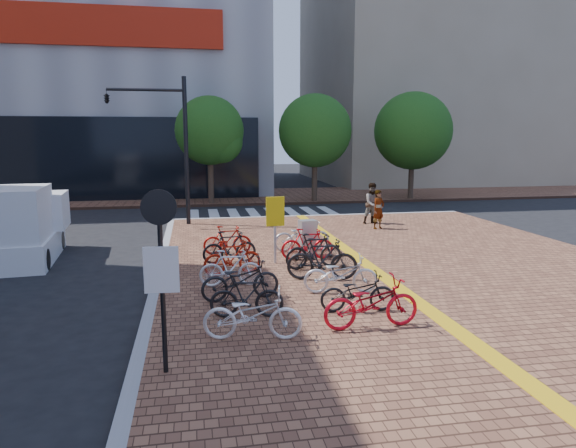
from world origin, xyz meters
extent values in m
plane|color=black|center=(0.00, 0.00, 0.00)|extent=(120.00, 120.00, 0.00)
cube|color=gold|center=(2.00, -5.00, 0.16)|extent=(0.40, 34.00, 0.01)
cube|color=gray|center=(-4.00, -5.00, 0.08)|extent=(0.25, 34.00, 0.15)
cube|color=gray|center=(3.00, 12.00, 0.08)|extent=(14.00, 0.25, 0.15)
cube|color=brown|center=(0.00, 21.00, 0.07)|extent=(70.00, 8.00, 0.15)
cube|color=gray|center=(18.00, 32.00, 9.00)|extent=(20.00, 18.00, 18.00)
cube|color=silver|center=(-3.00, 14.00, 0.01)|extent=(0.50, 4.00, 0.01)
cube|color=silver|center=(-2.00, 14.00, 0.01)|extent=(0.50, 4.00, 0.01)
cube|color=silver|center=(-1.00, 14.00, 0.01)|extent=(0.50, 4.00, 0.01)
cube|color=silver|center=(0.00, 14.00, 0.01)|extent=(0.50, 4.00, 0.01)
cube|color=silver|center=(1.00, 14.00, 0.01)|extent=(0.50, 4.00, 0.01)
cube|color=silver|center=(2.00, 14.00, 0.01)|extent=(0.50, 4.00, 0.01)
cube|color=silver|center=(3.00, 14.00, 0.01)|extent=(0.50, 4.00, 0.01)
cube|color=silver|center=(4.00, 14.00, 0.01)|extent=(0.50, 4.00, 0.01)
cylinder|color=#38281E|center=(-2.00, 17.50, 1.45)|extent=(0.32, 0.32, 2.60)
sphere|color=#194714|center=(-2.00, 17.50, 4.20)|extent=(3.80, 3.80, 3.80)
sphere|color=#194714|center=(-1.40, 17.20, 3.60)|extent=(2.40, 2.40, 2.40)
cylinder|color=#38281E|center=(4.00, 17.50, 1.45)|extent=(0.32, 0.32, 2.60)
sphere|color=#194714|center=(4.00, 17.50, 4.20)|extent=(4.20, 4.20, 4.20)
sphere|color=#194714|center=(4.60, 17.20, 3.60)|extent=(2.40, 2.40, 2.40)
cylinder|color=#38281E|center=(10.00, 17.50, 1.45)|extent=(0.32, 0.32, 2.60)
sphere|color=#194714|center=(10.00, 17.50, 4.20)|extent=(4.60, 4.60, 4.60)
sphere|color=#194714|center=(10.60, 17.20, 3.60)|extent=(2.40, 2.40, 2.40)
imported|color=white|center=(-1.97, -2.62, 0.64)|extent=(1.93, 0.96, 0.97)
imported|color=black|center=(-1.95, -1.42, 0.61)|extent=(1.59, 0.66, 0.93)
imported|color=black|center=(-1.97, -0.23, 0.63)|extent=(1.90, 0.90, 0.96)
imported|color=white|center=(-2.12, 0.89, 0.62)|extent=(1.59, 0.50, 0.94)
imported|color=red|center=(-1.99, 2.00, 0.63)|extent=(1.67, 0.76, 0.97)
imported|color=black|center=(-1.97, 3.33, 0.64)|extent=(1.67, 0.69, 0.97)
imported|color=#A1110B|center=(-1.96, 4.52, 0.61)|extent=(1.56, 0.49, 0.93)
imported|color=red|center=(0.40, -2.45, 0.66)|extent=(1.98, 0.76, 1.02)
imported|color=black|center=(0.44, -1.48, 0.58)|extent=(1.67, 0.70, 0.85)
imported|color=silver|center=(0.45, -0.14, 0.62)|extent=(1.86, 0.87, 0.94)
imported|color=black|center=(0.30, 1.07, 0.71)|extent=(1.93, 0.87, 1.12)
imported|color=black|center=(0.36, 2.25, 0.67)|extent=(1.78, 0.77, 1.03)
imported|color=red|center=(0.41, 3.34, 0.64)|extent=(1.64, 0.55, 0.97)
imported|color=#B8B7BD|center=(0.50, 4.58, 0.64)|extent=(1.93, 0.80, 0.99)
imported|color=gray|center=(4.42, 8.01, 0.94)|extent=(0.69, 0.59, 1.59)
imported|color=#4C4F61|center=(4.63, 9.26, 1.03)|extent=(0.95, 0.79, 1.76)
cube|color=#A9A9AE|center=(0.53, 3.84, 0.72)|extent=(0.57, 0.45, 1.14)
cylinder|color=#B7B7BC|center=(-0.64, 3.06, 1.12)|extent=(0.08, 0.08, 1.95)
cube|color=yellow|center=(-0.64, 3.01, 1.72)|extent=(0.54, 0.07, 0.87)
cylinder|color=black|center=(-3.50, -3.70, 1.61)|extent=(0.08, 0.08, 2.93)
cylinder|color=black|center=(-3.50, -3.76, 2.83)|extent=(0.55, 0.07, 0.55)
cube|color=silver|center=(-3.50, -3.76, 1.86)|extent=(0.54, 0.07, 0.73)
cylinder|color=black|center=(-3.23, 10.61, 3.24)|extent=(0.19, 0.19, 6.18)
cylinder|color=black|center=(-4.77, 10.61, 5.76)|extent=(3.09, 0.12, 0.12)
imported|color=black|center=(-6.32, 10.61, 5.45)|extent=(0.27, 1.28, 0.51)
cube|color=silver|center=(-8.23, 5.42, 0.41)|extent=(2.11, 4.28, 0.83)
cube|color=silver|center=(-8.34, 6.61, 1.42)|extent=(1.90, 1.90, 1.19)
cube|color=silver|center=(-8.17, 4.69, 1.56)|extent=(2.06, 2.73, 1.65)
cylinder|color=black|center=(-9.14, 6.81, 0.32)|extent=(0.26, 0.66, 0.64)
cylinder|color=black|center=(-7.59, 6.95, 0.32)|extent=(0.26, 0.66, 0.64)
cylinder|color=black|center=(-7.32, 4.02, 0.32)|extent=(0.26, 0.66, 0.64)
camera|label=1|loc=(-2.97, -11.66, 3.90)|focal=32.00mm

